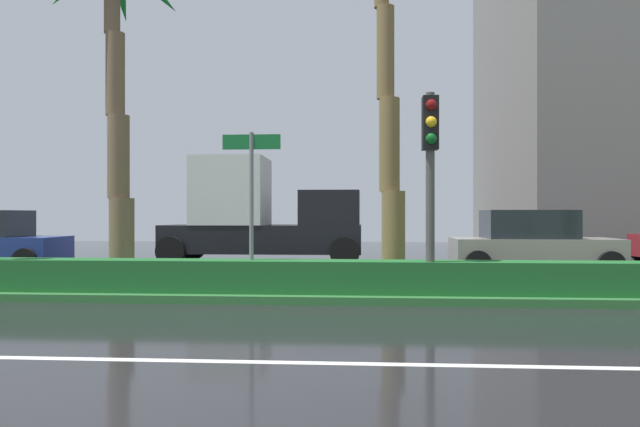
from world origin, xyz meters
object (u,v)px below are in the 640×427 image
at_px(traffic_signal_median_right, 430,156).
at_px(street_name_sign, 251,189).
at_px(box_truck_lead, 261,216).
at_px(car_in_traffic_second, 532,243).
at_px(palm_tree_centre_left, 113,4).

xyz_separation_m(traffic_signal_median_right, street_name_sign, (-3.30, 0.26, -0.59)).
bearing_deg(box_truck_lead, street_name_sign, -81.54).
relative_size(traffic_signal_median_right, street_name_sign, 1.22).
bearing_deg(car_in_traffic_second, traffic_signal_median_right, -121.05).
relative_size(street_name_sign, box_truck_lead, 0.47).
xyz_separation_m(traffic_signal_median_right, box_truck_lead, (-4.52, 8.45, -1.12)).
relative_size(palm_tree_centre_left, car_in_traffic_second, 1.81).
height_order(palm_tree_centre_left, car_in_traffic_second, palm_tree_centre_left).
height_order(palm_tree_centre_left, box_truck_lead, palm_tree_centre_left).
bearing_deg(traffic_signal_median_right, street_name_sign, 175.42).
bearing_deg(palm_tree_centre_left, traffic_signal_median_right, -15.71).
bearing_deg(car_in_traffic_second, box_truck_lead, 159.83).
xyz_separation_m(palm_tree_centre_left, traffic_signal_median_right, (6.68, -1.88, -3.56)).
height_order(palm_tree_centre_left, traffic_signal_median_right, palm_tree_centre_left).
xyz_separation_m(palm_tree_centre_left, box_truck_lead, (2.16, 6.57, -4.67)).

